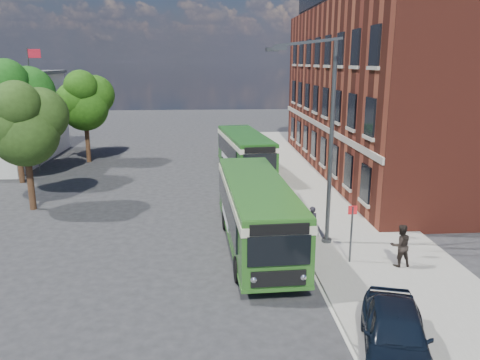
{
  "coord_description": "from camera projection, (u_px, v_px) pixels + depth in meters",
  "views": [
    {
      "loc": [
        -0.04,
        -21.48,
        8.04
      ],
      "look_at": [
        1.52,
        1.53,
        2.2
      ],
      "focal_mm": 35.0,
      "sensor_mm": 36.0,
      "label": 1
    }
  ],
  "objects": [
    {
      "name": "pedestrian_b",
      "position": [
        401.0,
        245.0,
        18.43
      ],
      "size": [
        0.88,
        0.71,
        1.72
      ],
      "primitive_type": "imported",
      "rotation": [
        0.0,
        0.0,
        3.21
      ],
      "color": "black",
      "rests_on": "pavement"
    },
    {
      "name": "bus_front",
      "position": [
        256.0,
        207.0,
        20.53
      ],
      "size": [
        3.04,
        10.61,
        3.02
      ],
      "color": "#2C6320",
      "rests_on": "ground"
    },
    {
      "name": "tree_left",
      "position": [
        25.0,
        123.0,
        25.03
      ],
      "size": [
        4.23,
        4.02,
        7.14
      ],
      "color": "#362013",
      "rests_on": "ground"
    },
    {
      "name": "street_lamp",
      "position": [
        323.0,
        140.0,
        19.96
      ],
      "size": [
        2.96,
        2.38,
        9.0
      ],
      "color": "#3C3F42",
      "rests_on": "ground"
    },
    {
      "name": "tree_mid",
      "position": [
        13.0,
        100.0,
        30.65
      ],
      "size": [
        4.9,
        4.66,
        8.27
      ],
      "color": "#362013",
      "rests_on": "ground"
    },
    {
      "name": "tree_right",
      "position": [
        85.0,
        100.0,
        37.41
      ],
      "size": [
        4.41,
        4.2,
        7.45
      ],
      "color": "#362013",
      "rests_on": "ground"
    },
    {
      "name": "pedestrian_a",
      "position": [
        312.0,
        222.0,
        21.38
      ],
      "size": [
        0.57,
        0.39,
        1.52
      ],
      "primitive_type": "imported",
      "rotation": [
        0.0,
        0.0,
        3.19
      ],
      "color": "black",
      "rests_on": "pavement"
    },
    {
      "name": "parked_car",
      "position": [
        396.0,
        333.0,
        12.7
      ],
      "size": [
        2.87,
        4.63,
        1.47
      ],
      "primitive_type": "imported",
      "rotation": [
        0.0,
        0.0,
        -0.28
      ],
      "color": "black",
      "rests_on": "pavement"
    },
    {
      "name": "bus_stop_sign",
      "position": [
        351.0,
        230.0,
        18.68
      ],
      "size": [
        0.35,
        0.08,
        2.52
      ],
      "color": "#3C3F42",
      "rests_on": "ground"
    },
    {
      "name": "flagpole",
      "position": [
        34.0,
        107.0,
        33.29
      ],
      "size": [
        0.95,
        0.1,
        9.0
      ],
      "color": "#3C3F42",
      "rests_on": "ground"
    },
    {
      "name": "kerb_line",
      "position": [
        270.0,
        188.0,
        30.74
      ],
      "size": [
        0.12,
        48.0,
        0.01
      ],
      "primitive_type": "cube",
      "color": "beige",
      "rests_on": "ground"
    },
    {
      "name": "pavement",
      "position": [
        316.0,
        186.0,
        30.93
      ],
      "size": [
        6.0,
        48.0,
        0.15
      ],
      "primitive_type": "cube",
      "color": "gray",
      "rests_on": "ground"
    },
    {
      "name": "ground",
      "position": [
        211.0,
        232.0,
        22.75
      ],
      "size": [
        120.0,
        120.0,
        0.0
      ],
      "primitive_type": "plane",
      "color": "#27272A",
      "rests_on": "ground"
    },
    {
      "name": "brick_office",
      "position": [
        403.0,
        77.0,
        33.56
      ],
      "size": [
        12.1,
        26.0,
        14.2
      ],
      "color": "maroon",
      "rests_on": "ground"
    },
    {
      "name": "bus_rear",
      "position": [
        245.0,
        150.0,
        33.95
      ],
      "size": [
        3.71,
        10.0,
        3.02
      ],
      "color": "#1D5718",
      "rests_on": "ground"
    }
  ]
}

